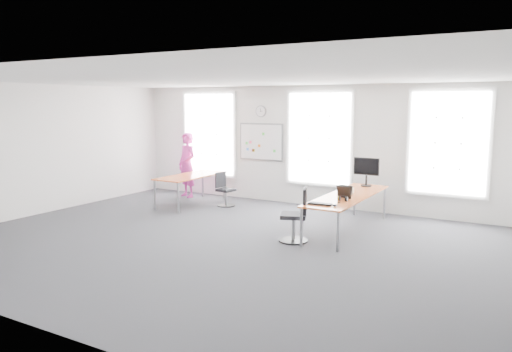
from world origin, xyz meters
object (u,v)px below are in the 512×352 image
Objects in this scene: chair_left at (224,191)px; person at (187,165)px; desk_right at (348,197)px; chair_right at (297,218)px; headphones at (343,198)px; desk_left at (191,177)px; monitor at (366,169)px; keyboard at (320,204)px.

person is (-1.56, 0.52, 0.51)m from chair_left.
desk_right is 3.65m from chair_left.
chair_left is at bearing -145.97° from chair_right.
desk_right is 16.62× the size of headphones.
desk_left is 1.17× the size of person.
chair_right is 5.24m from person.
person is 2.80× the size of monitor.
chair_left is at bearing 0.84° from person.
desk_left is 1.10m from person.
keyboard is at bearing -96.52° from headphones.
desk_right is at bearing 77.55° from keyboard.
monitor reaches higher than desk_left.
chair_left reaches higher than keyboard.
desk_right is 5.27m from person.
headphones is at bearing 59.15° from keyboard.
keyboard is at bearing -112.62° from chair_left.
desk_left is at bearing 150.32° from keyboard.
chair_left is (-2.97, 2.07, -0.08)m from chair_right.
desk_left is 4.21m from chair_right.
keyboard reaches higher than desk_right.
chair_left is 1.72m from person.
chair_right is at bearing -25.33° from desk_left.
keyboard is at bearing -7.85° from person.
chair_right is 5.58× the size of headphones.
headphones reaches higher than desk_left.
monitor is at bearing 146.23° from chair_right.
chair_right reaches higher than chair_left.
headphones is at bearing -104.28° from chair_left.
monitor reaches higher than chair_left.
desk_right is 4.39m from desk_left.
chair_left is at bearing -172.52° from monitor.
headphones is at bearing -15.39° from desk_left.
headphones is (0.68, 0.57, 0.34)m from chair_right.
chair_left is 4.00m from keyboard.
keyboard is 2.42× the size of headphones.
person is at bearing -140.87° from chair_right.
desk_left reaches higher than desk_right.
desk_left is (-4.35, 0.58, 0.00)m from desk_right.
desk_right is 1.72× the size of person.
keyboard is (4.24, -1.76, 0.06)m from desk_left.
desk_left is 4.60m from keyboard.
monitor reaches higher than chair_right.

